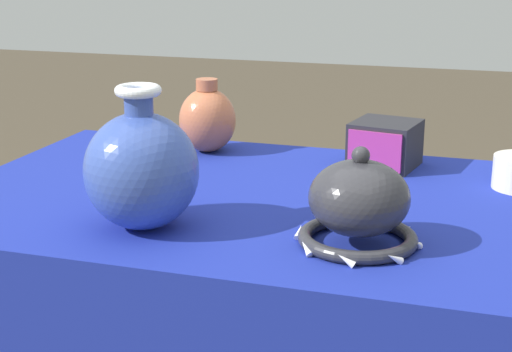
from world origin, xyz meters
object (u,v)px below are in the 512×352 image
(vase_tall_bulbous, at_px, (141,169))
(mosaic_tile_box, at_px, (385,144))
(vase_dome_bell, at_px, (359,206))
(jar_round_terracotta, at_px, (207,119))

(vase_tall_bulbous, bearing_deg, mosaic_tile_box, 56.83)
(vase_dome_bell, bearing_deg, vase_tall_bulbous, -175.33)
(mosaic_tile_box, bearing_deg, jar_round_terracotta, -170.72)
(vase_dome_bell, relative_size, jar_round_terracotta, 1.20)
(vase_dome_bell, bearing_deg, mosaic_tile_box, 93.59)
(vase_dome_bell, relative_size, mosaic_tile_box, 1.29)
(vase_tall_bulbous, relative_size, mosaic_tile_box, 1.55)
(vase_tall_bulbous, xyz_separation_m, vase_dome_bell, (0.36, 0.03, -0.04))
(vase_tall_bulbous, height_order, jar_round_terracotta, vase_tall_bulbous)
(jar_round_terracotta, bearing_deg, mosaic_tile_box, -0.93)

